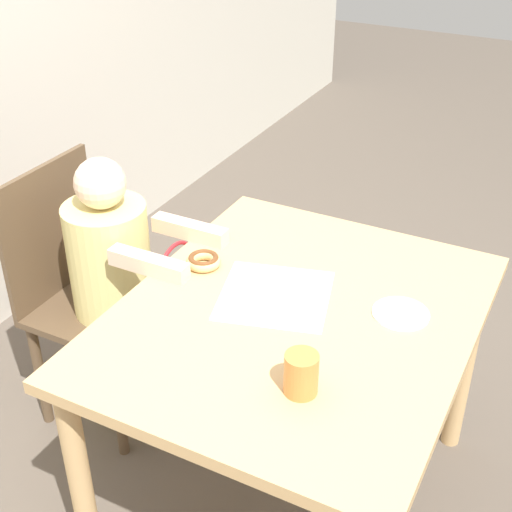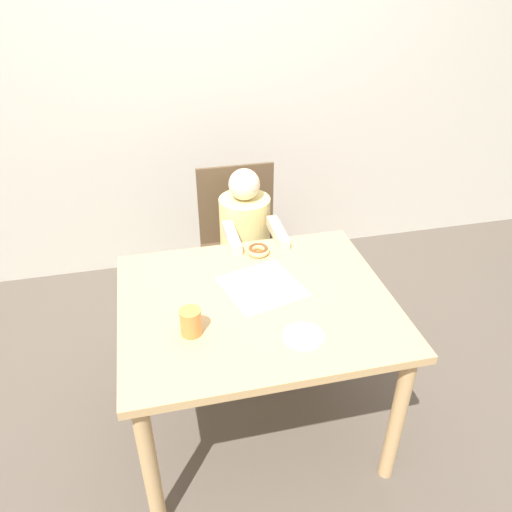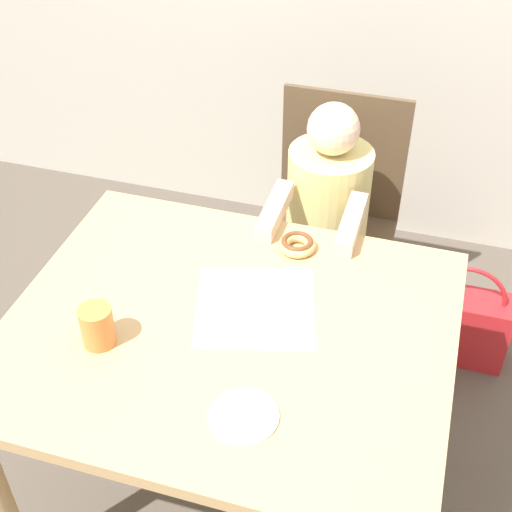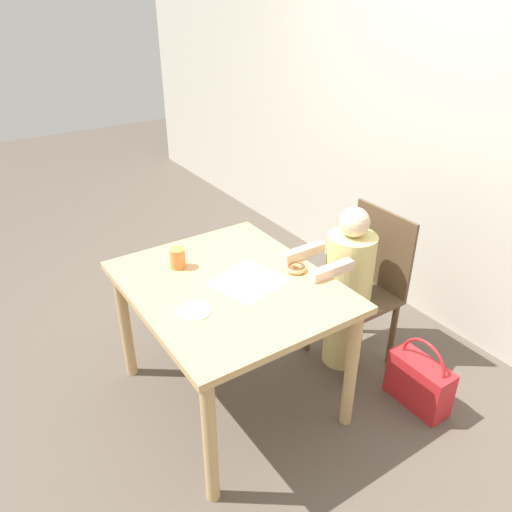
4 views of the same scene
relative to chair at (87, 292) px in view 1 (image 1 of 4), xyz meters
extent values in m
plane|color=brown|center=(-0.10, -0.81, -0.47)|extent=(12.00, 12.00, 0.00)
cube|color=tan|center=(-0.10, -0.81, 0.23)|extent=(1.07, 0.89, 0.03)
cylinder|color=tan|center=(0.38, -1.20, -0.13)|extent=(0.06, 0.06, 0.69)
cylinder|color=tan|center=(-0.58, -0.42, -0.13)|extent=(0.06, 0.06, 0.69)
cylinder|color=tan|center=(0.38, -0.42, -0.13)|extent=(0.06, 0.06, 0.69)
cube|color=brown|center=(0.00, -0.07, -0.04)|extent=(0.43, 0.40, 0.03)
cube|color=brown|center=(0.00, 0.12, 0.21)|extent=(0.43, 0.02, 0.46)
cylinder|color=brown|center=(-0.18, -0.23, -0.26)|extent=(0.04, 0.04, 0.42)
cylinder|color=brown|center=(0.18, -0.23, -0.26)|extent=(0.04, 0.04, 0.42)
cylinder|color=brown|center=(-0.18, 0.10, -0.26)|extent=(0.04, 0.04, 0.42)
cylinder|color=brown|center=(0.18, 0.10, -0.26)|extent=(0.04, 0.04, 0.42)
cylinder|color=#E0D17F|center=(0.00, -0.12, -0.25)|extent=(0.22, 0.22, 0.45)
cylinder|color=#E0D17F|center=(0.00, -0.12, 0.16)|extent=(0.26, 0.26, 0.38)
sphere|color=beige|center=(0.00, -0.12, 0.43)|extent=(0.16, 0.16, 0.16)
cube|color=beige|center=(-0.11, -0.35, 0.28)|extent=(0.05, 0.25, 0.05)
cube|color=beige|center=(0.11, -0.35, 0.28)|extent=(0.05, 0.25, 0.05)
torus|color=#DBB270|center=(-0.01, -0.48, 0.27)|extent=(0.10, 0.10, 0.03)
torus|color=brown|center=(-0.01, -0.48, 0.28)|extent=(0.09, 0.09, 0.02)
cube|color=white|center=(-0.06, -0.73, 0.25)|extent=(0.36, 0.36, 0.00)
cube|color=red|center=(0.49, -0.02, -0.33)|extent=(0.34, 0.14, 0.27)
torus|color=red|center=(0.49, -0.02, -0.20)|extent=(0.27, 0.02, 0.27)
cylinder|color=orange|center=(-0.37, -0.95, 0.30)|extent=(0.08, 0.08, 0.10)
cylinder|color=white|center=(0.02, -1.06, 0.25)|extent=(0.15, 0.15, 0.01)
camera|label=1|loc=(-1.50, -1.42, 1.35)|focal=50.00mm
camera|label=2|loc=(-0.45, -2.34, 1.47)|focal=35.00mm
camera|label=3|loc=(0.31, -1.96, 1.47)|focal=50.00mm
camera|label=4|loc=(1.65, -1.82, 1.51)|focal=35.00mm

